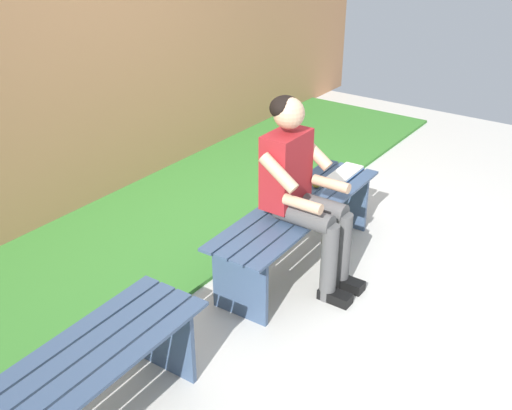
# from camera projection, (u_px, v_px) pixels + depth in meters

# --- Properties ---
(grass_strip) EXTENTS (9.00, 2.13, 0.03)m
(grass_strip) POSITION_uv_depth(u_px,v_px,m) (52.00, 263.00, 4.36)
(grass_strip) COLOR #387A2D
(grass_strip) RESTS_ON ground
(brick_wall) EXTENTS (9.50, 0.24, 2.66)m
(brick_wall) POSITION_uv_depth(u_px,v_px,m) (31.00, 54.00, 4.46)
(brick_wall) COLOR #B27A51
(brick_wall) RESTS_ON ground
(bench_near) EXTENTS (1.68, 0.50, 0.48)m
(bench_near) POSITION_uv_depth(u_px,v_px,m) (299.00, 220.00, 4.21)
(bench_near) COLOR #384C6B
(bench_near) RESTS_ON ground
(bench_far) EXTENTS (1.70, 0.50, 0.48)m
(bench_far) POSITION_uv_depth(u_px,v_px,m) (55.00, 400.00, 2.71)
(bench_far) COLOR #384C6B
(bench_far) RESTS_ON ground
(person_seated) EXTENTS (0.50, 0.69, 1.28)m
(person_seated) POSITION_uv_depth(u_px,v_px,m) (302.00, 186.00, 3.89)
(person_seated) COLOR maroon
(person_seated) RESTS_ON ground
(apple) EXTENTS (0.08, 0.08, 0.08)m
(apple) POSITION_uv_depth(u_px,v_px,m) (317.00, 183.00, 4.39)
(apple) COLOR gold
(apple) RESTS_ON bench_near
(book_open) EXTENTS (0.42, 0.17, 0.02)m
(book_open) POSITION_uv_depth(u_px,v_px,m) (343.00, 174.00, 4.59)
(book_open) COLOR white
(book_open) RESTS_ON bench_near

